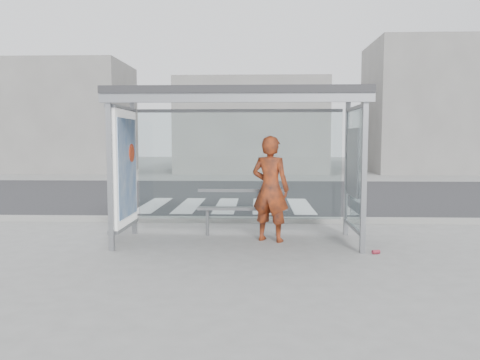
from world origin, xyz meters
The scene contains 11 objects.
ground centered at (0.00, 0.00, 0.00)m, with size 80.00×80.00×0.00m, color slate.
road centered at (0.00, 7.00, 0.00)m, with size 30.00×10.00×0.01m, color #252528.
curb centered at (0.00, 1.95, 0.06)m, with size 30.00×0.18×0.12m, color gray.
crosswalk centered at (-0.50, 4.50, 0.00)m, with size 4.55×3.00×0.00m.
bus_shelter centered at (-0.37, 0.06, 1.98)m, with size 4.25×1.65×2.62m.
building_left centered at (-10.00, 18.00, 3.00)m, with size 6.00×5.00×6.00m, color slate.
building_center centered at (0.00, 18.00, 2.50)m, with size 8.00×5.00×5.00m, color slate.
building_right centered at (9.00, 18.00, 3.50)m, with size 5.00×5.00×7.00m, color slate.
person centered at (0.57, 0.14, 0.93)m, with size 0.68×0.44×1.85m, color orange.
bench centered at (0.06, 0.58, 0.52)m, with size 1.67×0.21×0.86m.
soda_can centered at (2.20, -0.75, 0.03)m, with size 0.07×0.07×0.12m, color #C0384D.
Camera 1 is at (0.34, -8.02, 1.79)m, focal length 35.00 mm.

